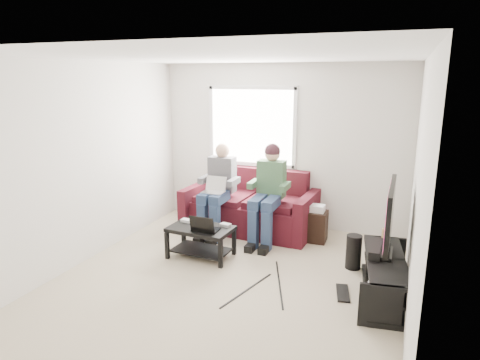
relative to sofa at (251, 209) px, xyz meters
name	(u,v)px	position (x,y,z in m)	size (l,w,h in m)	color
floor	(226,282)	(0.36, -1.82, -0.34)	(4.50, 4.50, 0.00)	tan
ceiling	(225,57)	(0.36, -1.82, 2.26)	(4.50, 4.50, 0.00)	white
wall_back	(281,146)	(0.36, 0.43, 0.96)	(4.50, 4.50, 0.00)	silver
wall_front	(89,251)	(0.36, -4.07, 0.96)	(4.50, 4.50, 0.00)	silver
wall_left	(84,164)	(-1.64, -1.82, 0.96)	(4.50, 4.50, 0.00)	silver
wall_right	(417,194)	(2.36, -1.82, 0.96)	(4.50, 4.50, 0.00)	silver
window	(252,127)	(-0.14, 0.41, 1.26)	(1.48, 0.04, 1.28)	white
sofa	(251,209)	(0.00, 0.00, 0.00)	(2.06, 1.05, 0.94)	#421016
person_left	(218,186)	(-0.40, -0.37, 0.43)	(0.40, 0.70, 1.40)	navy
person_right	(268,186)	(0.40, -0.35, 0.49)	(0.40, 0.71, 1.44)	navy
laptop_silver	(214,189)	(-0.40, -0.53, 0.42)	(0.32, 0.22, 0.24)	silver
coffee_table	(201,235)	(-0.26, -1.26, -0.03)	(0.87, 0.57, 0.42)	black
laptop_black	(206,222)	(-0.14, -1.34, 0.20)	(0.34, 0.24, 0.24)	black
controller_a	(186,220)	(-0.54, -1.14, 0.10)	(0.14, 0.09, 0.04)	silver
controller_b	(200,221)	(-0.36, -1.08, 0.10)	(0.14, 0.09, 0.04)	black
controller_c	(225,225)	(0.04, -1.11, 0.10)	(0.14, 0.09, 0.04)	gray
tv_stand	(384,279)	(2.12, -1.48, -0.14)	(0.60, 1.43, 0.46)	black
tv	(390,216)	(2.12, -1.38, 0.57)	(0.12, 1.10, 0.81)	black
soundbar	(376,249)	(2.00, -1.38, 0.17)	(0.12, 0.50, 0.10)	black
drink_cup	(385,233)	(2.07, -0.85, 0.18)	(0.08, 0.08, 0.12)	#9E7344
console_white	(382,290)	(2.12, -1.88, -0.07)	(0.30, 0.22, 0.06)	silver
console_grey	(386,262)	(2.12, -1.18, -0.06)	(0.34, 0.26, 0.08)	gray
console_black	(384,275)	(2.12, -1.53, -0.06)	(0.38, 0.30, 0.07)	black
subwoofer	(354,252)	(1.71, -0.87, -0.12)	(0.19, 0.19, 0.44)	black
keyboard_floor	(343,293)	(1.70, -1.60, -0.33)	(0.13, 0.40, 0.02)	black
end_table	(316,225)	(1.08, -0.12, -0.09)	(0.31, 0.31, 0.56)	black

